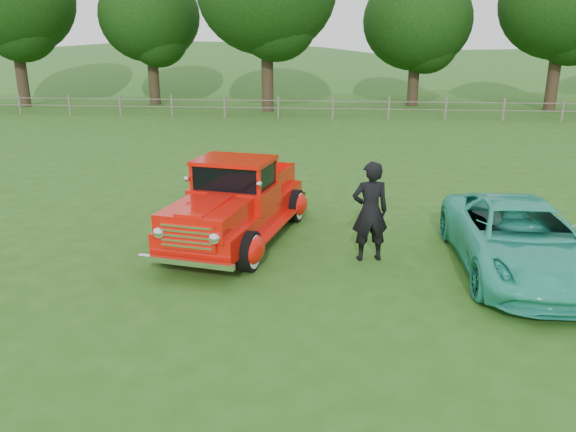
# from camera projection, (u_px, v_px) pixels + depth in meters

# --- Properties ---
(ground) EXTENTS (140.00, 140.00, 0.00)m
(ground) POSITION_uv_depth(u_px,v_px,m) (300.00, 285.00, 9.77)
(ground) COLOR #285215
(ground) RESTS_ON ground
(distant_hills) EXTENTS (116.00, 60.00, 18.00)m
(distant_hills) POSITION_uv_depth(u_px,v_px,m) (306.00, 115.00, 67.99)
(distant_hills) COLOR #326926
(distant_hills) RESTS_ON ground
(fence_line) EXTENTS (48.00, 0.12, 1.20)m
(fence_line) POSITION_uv_depth(u_px,v_px,m) (333.00, 108.00, 30.48)
(fence_line) COLOR #696459
(fence_line) RESTS_ON ground
(tree_far_west) EXTENTS (7.60, 7.60, 9.93)m
(tree_far_west) POSITION_uv_depth(u_px,v_px,m) (11.00, 0.00, 34.48)
(tree_far_west) COLOR #322519
(tree_far_west) RESTS_ON ground
(tree_mid_west) EXTENTS (6.40, 6.40, 8.46)m
(tree_mid_west) POSITION_uv_depth(u_px,v_px,m) (149.00, 17.00, 35.87)
(tree_mid_west) COLOR #322519
(tree_mid_west) RESTS_ON ground
(tree_near_east) EXTENTS (6.80, 6.80, 8.33)m
(tree_near_east) POSITION_uv_depth(u_px,v_px,m) (417.00, 21.00, 35.25)
(tree_near_east) COLOR #322519
(tree_near_east) RESTS_ON ground
(tree_mid_east) EXTENTS (7.20, 7.20, 9.44)m
(tree_mid_east) POSITION_uv_depth(u_px,v_px,m) (564.00, 3.00, 32.30)
(tree_mid_east) COLOR #322519
(tree_mid_east) RESTS_ON ground
(red_pickup) EXTENTS (2.89, 5.22, 1.78)m
(red_pickup) POSITION_uv_depth(u_px,v_px,m) (237.00, 204.00, 11.76)
(red_pickup) COLOR black
(red_pickup) RESTS_ON ground
(teal_sedan) EXTENTS (2.20, 4.66, 1.29)m
(teal_sedan) POSITION_uv_depth(u_px,v_px,m) (519.00, 239.00, 10.15)
(teal_sedan) COLOR #2DB599
(teal_sedan) RESTS_ON ground
(man) EXTENTS (0.79, 0.61, 1.94)m
(man) POSITION_uv_depth(u_px,v_px,m) (370.00, 211.00, 10.64)
(man) COLOR black
(man) RESTS_ON ground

